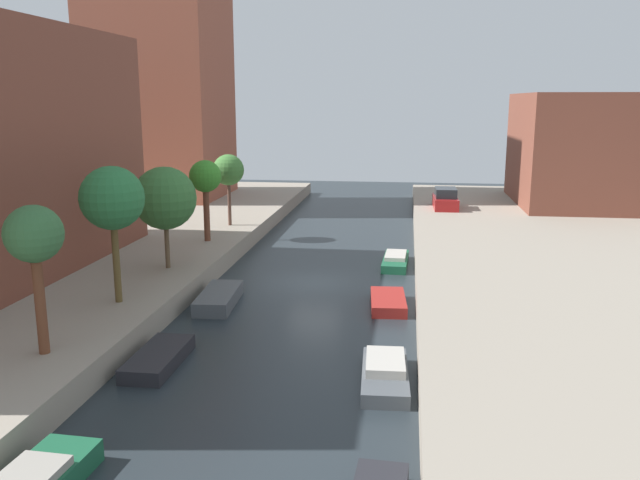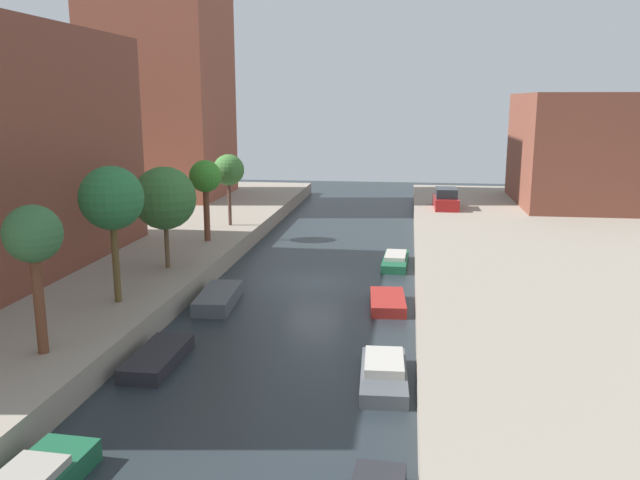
{
  "view_description": "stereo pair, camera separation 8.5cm",
  "coord_description": "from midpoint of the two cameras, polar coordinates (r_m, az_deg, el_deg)",
  "views": [
    {
      "loc": [
        4.5,
        -31.09,
        8.93
      ],
      "look_at": [
        -0.47,
        5.51,
        1.01
      ],
      "focal_mm": 36.51,
      "sensor_mm": 36.0,
      "label": 1
    },
    {
      "loc": [
        4.58,
        -31.07,
        8.93
      ],
      "look_at": [
        -0.47,
        5.51,
        1.01
      ],
      "focal_mm": 36.51,
      "sensor_mm": 36.0,
      "label": 2
    }
  ],
  "objects": [
    {
      "name": "moored_boat_left_2",
      "position": [
        29.46,
        -8.82,
        -5.05
      ],
      "size": [
        1.75,
        4.01,
        0.62
      ],
      "color": "#4C5156",
      "rests_on": "ground_plane"
    },
    {
      "name": "moored_boat_right_2",
      "position": [
        28.93,
        6.03,
        -5.43
      ],
      "size": [
        1.72,
        3.36,
        0.48
      ],
      "color": "maroon",
      "rests_on": "ground_plane"
    },
    {
      "name": "low_block_right",
      "position": [
        54.65,
        22.3,
        7.35
      ],
      "size": [
        10.0,
        12.57,
        8.5
      ],
      "primitive_type": "cube",
      "color": "brown",
      "rests_on": "quay_right"
    },
    {
      "name": "street_tree_3",
      "position": [
        37.64,
        -9.95,
        5.34
      ],
      "size": [
        1.83,
        1.83,
        4.65
      ],
      "color": "brown",
      "rests_on": "quay_left"
    },
    {
      "name": "moored_boat_right_3",
      "position": [
        36.22,
        6.7,
        -1.79
      ],
      "size": [
        1.46,
        4.1,
        0.66
      ],
      "color": "#195638",
      "rests_on": "ground_plane"
    },
    {
      "name": "street_tree_4",
      "position": [
        42.26,
        -7.95,
        6.06
      ],
      "size": [
        1.99,
        1.99,
        4.6
      ],
      "color": "brown",
      "rests_on": "quay_left"
    },
    {
      "name": "ground_plane",
      "position": [
        32.65,
        -0.43,
        -3.76
      ],
      "size": [
        84.0,
        84.0,
        0.0
      ],
      "primitive_type": "plane",
      "color": "#232B30"
    },
    {
      "name": "quay_left",
      "position": [
        37.67,
        -23.65,
        -1.86
      ],
      "size": [
        20.0,
        64.0,
        1.0
      ],
      "primitive_type": "cube",
      "color": "gray",
      "rests_on": "ground_plane"
    },
    {
      "name": "moored_boat_left_1",
      "position": [
        23.4,
        -13.96,
        -10.03
      ],
      "size": [
        1.45,
        3.58,
        0.51
      ],
      "color": "#232328",
      "rests_on": "ground_plane"
    },
    {
      "name": "street_tree_0",
      "position": [
        21.97,
        -23.75,
        0.17
      ],
      "size": [
        1.81,
        1.81,
        4.81
      ],
      "color": "brown",
      "rests_on": "quay_left"
    },
    {
      "name": "quay_right",
      "position": [
        33.86,
        25.62,
        -3.53
      ],
      "size": [
        20.0,
        64.0,
        1.0
      ],
      "primitive_type": "cube",
      "color": "gray",
      "rests_on": "ground_plane"
    },
    {
      "name": "street_tree_1",
      "position": [
        26.65,
        -17.72,
        3.45
      ],
      "size": [
        2.51,
        2.51,
        5.48
      ],
      "color": "brown",
      "rests_on": "quay_left"
    },
    {
      "name": "apartment_tower_far",
      "position": [
        56.96,
        -13.9,
        16.7
      ],
      "size": [
        10.0,
        9.82,
        25.64
      ],
      "primitive_type": "cube",
      "color": "brown",
      "rests_on": "quay_left"
    },
    {
      "name": "parked_car",
      "position": [
        49.9,
        11.01,
        3.49
      ],
      "size": [
        1.82,
        4.17,
        1.55
      ],
      "color": "maroon",
      "rests_on": "quay_right"
    },
    {
      "name": "street_tree_2",
      "position": [
        31.76,
        -13.4,
        3.58
      ],
      "size": [
        3.0,
        3.0,
        4.91
      ],
      "color": "brown",
      "rests_on": "quay_left"
    },
    {
      "name": "moored_boat_right_1",
      "position": [
        21.51,
        5.73,
        -11.54
      ],
      "size": [
        1.64,
        3.89,
        0.76
      ],
      "color": "#4C5156",
      "rests_on": "ground_plane"
    }
  ]
}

